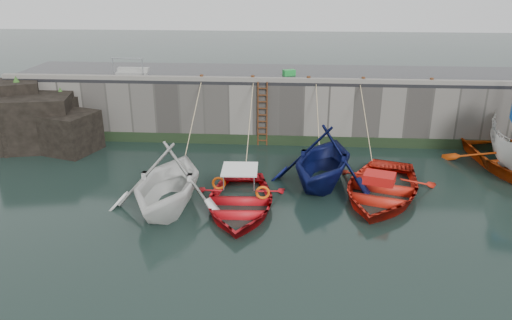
# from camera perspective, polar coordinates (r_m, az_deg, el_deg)

# --- Properties ---
(ground) EXTENTS (120.00, 120.00, 0.00)m
(ground) POSITION_cam_1_polar(r_m,az_deg,el_deg) (15.93, 5.88, -10.21)
(ground) COLOR black
(ground) RESTS_ON ground
(quay_back) EXTENTS (30.00, 5.00, 3.00)m
(quay_back) POSITION_cam_1_polar(r_m,az_deg,el_deg) (27.00, 5.33, 6.42)
(quay_back) COLOR slate
(quay_back) RESTS_ON ground
(road_back) EXTENTS (30.00, 5.00, 0.16)m
(road_back) POSITION_cam_1_polar(r_m,az_deg,el_deg) (26.65, 5.44, 9.71)
(road_back) COLOR black
(road_back) RESTS_ON quay_back
(kerb_back) EXTENTS (30.00, 0.30, 0.20)m
(kerb_back) POSITION_cam_1_polar(r_m,az_deg,el_deg) (24.31, 5.56, 9.06)
(kerb_back) COLOR slate
(kerb_back) RESTS_ON road_back
(algae_back) EXTENTS (30.00, 0.08, 0.50)m
(algae_back) POSITION_cam_1_polar(r_m,az_deg,el_deg) (24.92, 5.33, 2.18)
(algae_back) COLOR black
(algae_back) RESTS_ON ground
(rock_outcrop) EXTENTS (5.85, 4.24, 3.41)m
(rock_outcrop) POSITION_cam_1_polar(r_m,az_deg,el_deg) (26.78, -23.46, 4.11)
(rock_outcrop) COLOR black
(rock_outcrop) RESTS_ON ground
(ladder) EXTENTS (0.51, 0.08, 3.20)m
(ladder) POSITION_cam_1_polar(r_m,az_deg,el_deg) (24.51, 0.73, 5.24)
(ladder) COLOR #3F1E0F
(ladder) RESTS_ON ground
(boat_near_white) EXTENTS (4.80, 5.46, 2.74)m
(boat_near_white) POSITION_cam_1_polar(r_m,az_deg,el_deg) (18.79, -9.93, -5.33)
(boat_near_white) COLOR silver
(boat_near_white) RESTS_ON ground
(boat_near_white_rope) EXTENTS (0.04, 5.48, 3.10)m
(boat_near_white_rope) POSITION_cam_1_polar(r_m,az_deg,el_deg) (23.18, -7.13, 0.00)
(boat_near_white_rope) COLOR tan
(boat_near_white_rope) RESTS_ON ground
(boat_near_blue) EXTENTS (3.86, 5.28, 1.07)m
(boat_near_blue) POSITION_cam_1_polar(r_m,az_deg,el_deg) (18.45, -1.91, -5.52)
(boat_near_blue) COLOR red
(boat_near_blue) RESTS_ON ground
(boat_near_blue_rope) EXTENTS (0.04, 5.39, 3.10)m
(boat_near_blue_rope) POSITION_cam_1_polar(r_m,az_deg,el_deg) (22.88, -0.67, -0.12)
(boat_near_blue_rope) COLOR tan
(boat_near_blue_rope) RESTS_ON ground
(boat_near_blacktrim) EXTENTS (5.63, 6.11, 2.68)m
(boat_near_blacktrim) POSITION_cam_1_polar(r_m,az_deg,el_deg) (20.75, 7.54, -2.59)
(boat_near_blacktrim) COLOR #0B1145
(boat_near_blacktrim) RESTS_ON ground
(boat_near_blacktrim_rope) EXTENTS (0.04, 3.36, 3.10)m
(boat_near_blacktrim_rope) POSITION_cam_1_polar(r_m,az_deg,el_deg) (24.06, 7.09, 0.79)
(boat_near_blacktrim_rope) COLOR tan
(boat_near_blacktrim_rope) RESTS_ON ground
(boat_near_navy) EXTENTS (5.66, 6.71, 1.19)m
(boat_near_navy) POSITION_cam_1_polar(r_m,az_deg,el_deg) (19.99, 14.02, -4.00)
(boat_near_navy) COLOR red
(boat_near_navy) RESTS_ON ground
(boat_near_navy_rope) EXTENTS (0.04, 4.18, 3.10)m
(boat_near_navy_rope) POSITION_cam_1_polar(r_m,az_deg,el_deg) (23.76, 12.46, 0.18)
(boat_near_navy_rope) COLOR tan
(boat_near_navy_rope) RESTS_ON ground
(fish_crate) EXTENTS (0.69, 0.56, 0.29)m
(fish_crate) POSITION_cam_1_polar(r_m,az_deg,el_deg) (25.91, 3.79, 9.94)
(fish_crate) COLOR #198D33
(fish_crate) RESTS_ON road_back
(railing) EXTENTS (1.60, 1.05, 1.00)m
(railing) POSITION_cam_1_polar(r_m,az_deg,el_deg) (26.63, -13.95, 9.81)
(railing) COLOR #A5A8AD
(railing) RESTS_ON road_back
(bollard_a) EXTENTS (0.18, 0.18, 0.28)m
(bollard_a) POSITION_cam_1_polar(r_m,az_deg,el_deg) (24.78, -6.24, 9.36)
(bollard_a) COLOR #3F1E0F
(bollard_a) RESTS_ON road_back
(bollard_b) EXTENTS (0.18, 0.18, 0.28)m
(bollard_b) POSITION_cam_1_polar(r_m,az_deg,el_deg) (24.47, -0.38, 9.33)
(bollard_b) COLOR #3F1E0F
(bollard_b) RESTS_ON road_back
(bollard_c) EXTENTS (0.18, 0.18, 0.28)m
(bollard_c) POSITION_cam_1_polar(r_m,az_deg,el_deg) (24.41, 6.03, 9.19)
(bollard_c) COLOR #3F1E0F
(bollard_c) RESTS_ON road_back
(bollard_d) EXTENTS (0.18, 0.18, 0.28)m
(bollard_d) POSITION_cam_1_polar(r_m,az_deg,el_deg) (24.64, 12.16, 8.95)
(bollard_d) COLOR #3F1E0F
(bollard_d) RESTS_ON road_back
(bollard_e) EXTENTS (0.18, 0.18, 0.28)m
(bollard_e) POSITION_cam_1_polar(r_m,az_deg,el_deg) (25.28, 19.43, 8.53)
(bollard_e) COLOR #3F1E0F
(bollard_e) RESTS_ON road_back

